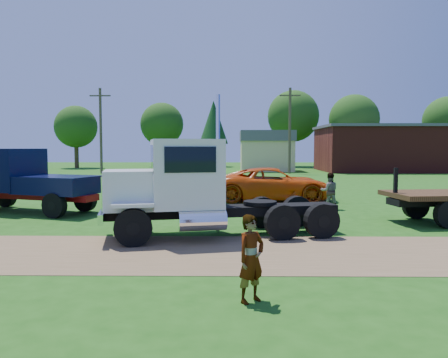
{
  "coord_description": "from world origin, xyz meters",
  "views": [
    {
      "loc": [
        -0.37,
        -11.27,
        2.77
      ],
      "look_at": [
        -0.56,
        4.79,
        1.6
      ],
      "focal_mm": 35.0,
      "sensor_mm": 36.0,
      "label": 1
    }
  ],
  "objects_px": {
    "navy_truck": "(24,180)",
    "orange_pickup": "(274,184)",
    "spectator_a": "(251,258)",
    "white_semi_tractor": "(188,188)"
  },
  "relations": [
    {
      "from": "navy_truck",
      "to": "orange_pickup",
      "type": "relative_size",
      "value": 1.03
    },
    {
      "from": "spectator_a",
      "to": "white_semi_tractor",
      "type": "bearing_deg",
      "value": 65.79
    },
    {
      "from": "navy_truck",
      "to": "spectator_a",
      "type": "relative_size",
      "value": 4.04
    },
    {
      "from": "navy_truck",
      "to": "orange_pickup",
      "type": "xyz_separation_m",
      "value": [
        11.13,
        4.0,
        -0.53
      ]
    },
    {
      "from": "white_semi_tractor",
      "to": "spectator_a",
      "type": "bearing_deg",
      "value": -86.15
    },
    {
      "from": "navy_truck",
      "to": "spectator_a",
      "type": "height_order",
      "value": "navy_truck"
    },
    {
      "from": "navy_truck",
      "to": "orange_pickup",
      "type": "bearing_deg",
      "value": 38.8
    },
    {
      "from": "white_semi_tractor",
      "to": "navy_truck",
      "type": "xyz_separation_m",
      "value": [
        -7.57,
        5.21,
        -0.14
      ]
    },
    {
      "from": "spectator_a",
      "to": "navy_truck",
      "type": "bearing_deg",
      "value": 89.87
    },
    {
      "from": "navy_truck",
      "to": "spectator_a",
      "type": "bearing_deg",
      "value": -30.71
    }
  ]
}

